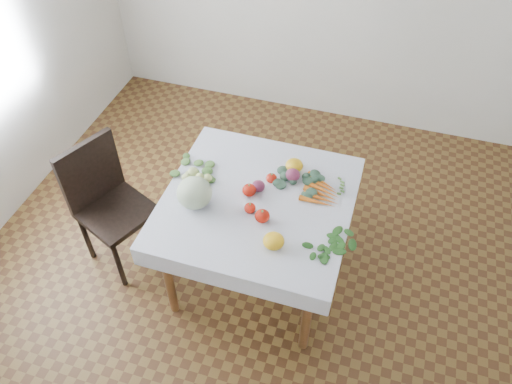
% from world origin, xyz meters
% --- Properties ---
extents(ground, '(4.00, 4.00, 0.00)m').
position_xyz_m(ground, '(0.00, 0.00, 0.00)').
color(ground, brown).
extents(table, '(1.00, 1.00, 0.75)m').
position_xyz_m(table, '(0.00, 0.00, 0.65)').
color(table, brown).
rests_on(table, ground).
extents(tablecloth, '(1.12, 1.12, 0.01)m').
position_xyz_m(tablecloth, '(0.00, 0.00, 0.75)').
color(tablecloth, white).
rests_on(tablecloth, table).
extents(chair, '(0.56, 0.56, 0.95)m').
position_xyz_m(chair, '(-1.03, -0.09, 0.54)').
color(chair, black).
rests_on(chair, ground).
extents(cabbage, '(0.26, 0.26, 0.19)m').
position_xyz_m(cabbage, '(-0.34, -0.14, 0.85)').
color(cabbage, beige).
rests_on(cabbage, tablecloth).
extents(tomato_a, '(0.08, 0.08, 0.06)m').
position_xyz_m(tomato_a, '(0.04, 0.18, 0.79)').
color(tomato_a, '#B81A0C').
rests_on(tomato_a, tablecloth).
extents(tomato_b, '(0.09, 0.09, 0.07)m').
position_xyz_m(tomato_b, '(-0.06, 0.03, 0.79)').
color(tomato_b, '#B81A0C').
rests_on(tomato_b, tablecloth).
extents(tomato_c, '(0.11, 0.11, 0.08)m').
position_xyz_m(tomato_c, '(0.08, -0.15, 0.79)').
color(tomato_c, '#B81A0C').
rests_on(tomato_c, tablecloth).
extents(tomato_d, '(0.08, 0.08, 0.06)m').
position_xyz_m(tomato_d, '(-0.01, -0.10, 0.79)').
color(tomato_d, '#B81A0C').
rests_on(tomato_d, tablecloth).
extents(heirloom_back, '(0.13, 0.13, 0.08)m').
position_xyz_m(heirloom_back, '(0.14, 0.32, 0.80)').
color(heirloom_back, yellow).
rests_on(heirloom_back, tablecloth).
extents(heirloom_front, '(0.14, 0.14, 0.08)m').
position_xyz_m(heirloom_front, '(0.19, -0.30, 0.80)').
color(heirloom_front, yellow).
rests_on(heirloom_front, tablecloth).
extents(onion_a, '(0.11, 0.11, 0.08)m').
position_xyz_m(onion_a, '(0.16, 0.23, 0.79)').
color(onion_a, maroon).
rests_on(onion_a, tablecloth).
extents(onion_b, '(0.09, 0.09, 0.07)m').
position_xyz_m(onion_b, '(-0.02, 0.08, 0.79)').
color(onion_b, maroon).
rests_on(onion_b, tablecloth).
extents(tomatillo_cluster, '(0.18, 0.12, 0.05)m').
position_xyz_m(tomatillo_cluster, '(-0.41, 0.02, 0.78)').
color(tomatillo_cluster, '#C8DE80').
rests_on(tomatillo_cluster, tablecloth).
extents(carrot_bunch, '(0.23, 0.27, 0.03)m').
position_xyz_m(carrot_bunch, '(0.36, 0.16, 0.77)').
color(carrot_bunch, orange).
rests_on(carrot_bunch, tablecloth).
extents(kale_bunch, '(0.30, 0.24, 0.04)m').
position_xyz_m(kale_bunch, '(0.19, 0.21, 0.78)').
color(kale_bunch, '#375A44').
rests_on(kale_bunch, tablecloth).
extents(basil_bunch, '(0.28, 0.24, 0.01)m').
position_xyz_m(basil_bunch, '(0.47, -0.21, 0.76)').
color(basil_bunch, '#234F18').
rests_on(basil_bunch, tablecloth).
extents(dill_bunch, '(0.23, 0.22, 0.03)m').
position_xyz_m(dill_bunch, '(-0.44, 0.14, 0.77)').
color(dill_bunch, '#58873E').
rests_on(dill_bunch, tablecloth).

